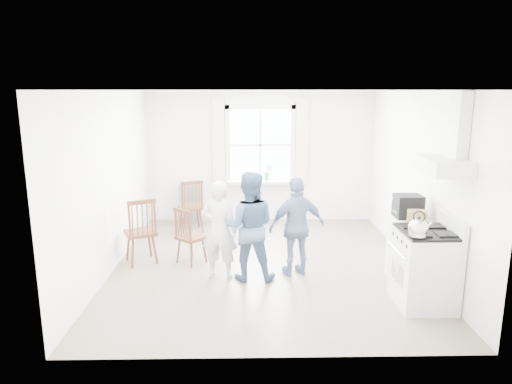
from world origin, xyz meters
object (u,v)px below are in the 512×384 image
windsor_chair_b (186,230)px  person_left (219,230)px  gas_stove (424,267)px  stereo_stack (408,206)px  windsor_chair_a (192,201)px  person_mid (249,226)px  person_right (297,227)px  windsor_chair_c (142,225)px  low_cabinet (410,250)px

windsor_chair_b → person_left: size_ratio=0.64×
gas_stove → stereo_stack: size_ratio=3.17×
windsor_chair_a → person_left: (0.64, -2.13, 0.09)m
person_mid → person_left: bearing=-2.5°
person_right → windsor_chair_c: bearing=-27.4°
gas_stove → person_right: size_ratio=0.79×
windsor_chair_a → low_cabinet: bearing=-35.2°
person_mid → gas_stove: bearing=162.9°
person_left → windsor_chair_b: bearing=-32.8°
person_left → stereo_stack: bearing=-171.5°
gas_stove → person_left: person_left is taller
windsor_chair_a → person_right: (1.74, -2.03, 0.10)m
low_cabinet → person_left: person_left is taller
windsor_chair_c → person_mid: size_ratio=0.68×
person_right → gas_stove: bearing=129.1°
low_cabinet → windsor_chair_b: 3.24m
windsor_chair_a → gas_stove: bearing=-43.2°
low_cabinet → person_mid: bearing=176.7°
low_cabinet → windsor_chair_b: low_cabinet is taller
gas_stove → windsor_chair_a: bearing=136.8°
windsor_chair_a → person_left: size_ratio=0.72×
stereo_stack → windsor_chair_c: (-3.79, 0.62, -0.42)m
gas_stove → windsor_chair_a: size_ratio=1.11×
low_cabinet → person_mid: person_mid is taller
low_cabinet → person_left: bearing=176.2°
windsor_chair_b → person_left: person_left is taller
low_cabinet → gas_stove: bearing=-95.7°
windsor_chair_b → person_left: (0.53, -0.51, 0.16)m
stereo_stack → windsor_chair_c: size_ratio=0.34×
windsor_chair_a → person_right: person_right is taller
windsor_chair_a → person_mid: 2.43m
person_mid → person_right: person_mid is taller
stereo_stack → person_left: person_left is taller
windsor_chair_c → person_left: bearing=-23.4°
windsor_chair_c → person_mid: person_mid is taller
person_mid → windsor_chair_a: bearing=-60.2°
stereo_stack → person_mid: bearing=178.6°
person_mid → person_right: (0.68, 0.15, -0.05)m
windsor_chair_a → windsor_chair_b: size_ratio=1.13×
low_cabinet → windsor_chair_c: size_ratio=0.87×
person_left → person_right: bearing=-163.8°
windsor_chair_a → windsor_chair_b: 1.63m
windsor_chair_b → person_mid: size_ratio=0.58×
low_cabinet → person_mid: 2.24m
gas_stove → person_right: person_right is taller
stereo_stack → windsor_chair_a: (-3.23, 2.23, -0.44)m
stereo_stack → windsor_chair_b: bearing=169.0°
person_mid → stereo_stack: bearing=-177.5°
person_mid → person_right: 0.70m
stereo_stack → windsor_chair_c: stereo_stack is taller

